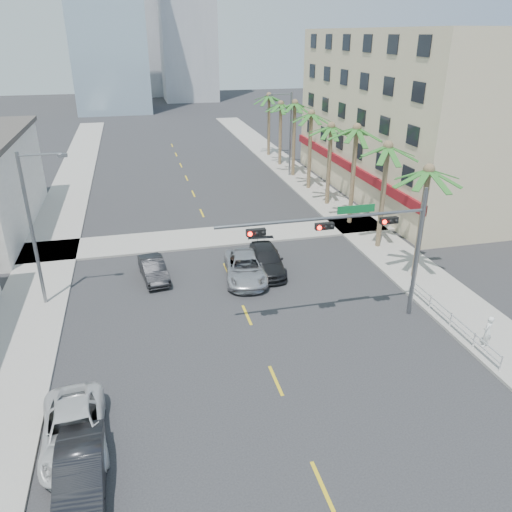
{
  "coord_description": "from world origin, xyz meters",
  "views": [
    {
      "loc": [
        -5.29,
        -13.8,
        14.59
      ],
      "look_at": [
        0.59,
        10.24,
        3.5
      ],
      "focal_mm": 35.0,
      "sensor_mm": 36.0,
      "label": 1
    }
  ],
  "objects_px": {
    "car_parked_mid": "(80,475)",
    "car_parked_far": "(74,430)",
    "car_lane_left": "(153,269)",
    "car_lane_right": "(266,260)",
    "pedestrian": "(487,331)",
    "car_lane_center": "(245,268)",
    "traffic_signal_mast": "(365,236)"
  },
  "relations": [
    {
      "from": "car_parked_mid",
      "to": "car_parked_far",
      "type": "xyz_separation_m",
      "value": [
        -0.4,
        2.31,
        -0.04
      ]
    },
    {
      "from": "car_lane_left",
      "to": "car_parked_far",
      "type": "bearing_deg",
      "value": -112.87
    },
    {
      "from": "car_parked_far",
      "to": "car_parked_mid",
      "type": "bearing_deg",
      "value": -84.31
    },
    {
      "from": "car_parked_mid",
      "to": "car_lane_right",
      "type": "height_order",
      "value": "car_parked_mid"
    },
    {
      "from": "car_parked_mid",
      "to": "pedestrian",
      "type": "distance_m",
      "value": 19.59
    },
    {
      "from": "car_parked_far",
      "to": "car_lane_center",
      "type": "relative_size",
      "value": 0.94
    },
    {
      "from": "car_parked_mid",
      "to": "pedestrian",
      "type": "height_order",
      "value": "pedestrian"
    },
    {
      "from": "car_lane_center",
      "to": "pedestrian",
      "type": "distance_m",
      "value": 14.55
    },
    {
      "from": "car_parked_mid",
      "to": "pedestrian",
      "type": "relative_size",
      "value": 2.74
    },
    {
      "from": "car_lane_center",
      "to": "pedestrian",
      "type": "height_order",
      "value": "pedestrian"
    },
    {
      "from": "car_lane_center",
      "to": "car_lane_right",
      "type": "xyz_separation_m",
      "value": [
        1.61,
        0.84,
        -0.01
      ]
    },
    {
      "from": "traffic_signal_mast",
      "to": "car_parked_far",
      "type": "height_order",
      "value": "traffic_signal_mast"
    },
    {
      "from": "car_parked_mid",
      "to": "car_lane_left",
      "type": "bearing_deg",
      "value": 76.7
    },
    {
      "from": "car_lane_center",
      "to": "pedestrian",
      "type": "relative_size",
      "value": 3.26
    },
    {
      "from": "car_lane_center",
      "to": "car_lane_right",
      "type": "distance_m",
      "value": 1.82
    },
    {
      "from": "traffic_signal_mast",
      "to": "car_parked_far",
      "type": "distance_m",
      "value": 16.11
    },
    {
      "from": "car_parked_mid",
      "to": "car_parked_far",
      "type": "distance_m",
      "value": 2.35
    },
    {
      "from": "pedestrian",
      "to": "traffic_signal_mast",
      "type": "bearing_deg",
      "value": -70.45
    },
    {
      "from": "car_lane_center",
      "to": "car_parked_far",
      "type": "bearing_deg",
      "value": -119.66
    },
    {
      "from": "car_lane_center",
      "to": "car_lane_right",
      "type": "bearing_deg",
      "value": 35.39
    },
    {
      "from": "car_parked_far",
      "to": "car_lane_left",
      "type": "relative_size",
      "value": 1.26
    },
    {
      "from": "car_parked_far",
      "to": "car_lane_right",
      "type": "relative_size",
      "value": 0.98
    },
    {
      "from": "car_lane_right",
      "to": "car_parked_mid",
      "type": "bearing_deg",
      "value": -118.97
    },
    {
      "from": "car_lane_right",
      "to": "car_parked_far",
      "type": "bearing_deg",
      "value": -124.41
    },
    {
      "from": "car_parked_far",
      "to": "car_lane_left",
      "type": "distance_m",
      "value": 14.29
    },
    {
      "from": "car_lane_left",
      "to": "car_lane_center",
      "type": "bearing_deg",
      "value": -20.89
    },
    {
      "from": "car_parked_far",
      "to": "traffic_signal_mast",
      "type": "bearing_deg",
      "value": 18.01
    },
    {
      "from": "car_parked_mid",
      "to": "car_lane_center",
      "type": "relative_size",
      "value": 0.84
    },
    {
      "from": "car_lane_right",
      "to": "pedestrian",
      "type": "xyz_separation_m",
      "value": [
        8.41,
        -11.4,
        0.23
      ]
    },
    {
      "from": "car_lane_left",
      "to": "car_lane_center",
      "type": "distance_m",
      "value": 5.93
    },
    {
      "from": "traffic_signal_mast",
      "to": "car_lane_left",
      "type": "xyz_separation_m",
      "value": [
        -10.62,
        7.94,
        -4.39
      ]
    },
    {
      "from": "car_parked_mid",
      "to": "car_lane_left",
      "type": "height_order",
      "value": "car_parked_mid"
    }
  ]
}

